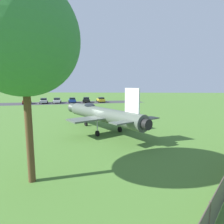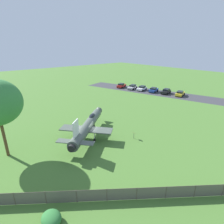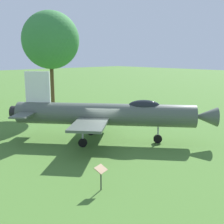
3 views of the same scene
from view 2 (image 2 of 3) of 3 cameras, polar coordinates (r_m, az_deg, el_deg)
name	(u,v)px [view 2 (image 2 of 3)]	position (r m, az deg, el deg)	size (l,w,h in m)	color
ground_plane	(88,137)	(29.85, -7.70, -8.01)	(200.00, 200.00, 0.00)	#47722D
parking_strip	(148,91)	(60.50, 11.40, 6.51)	(44.97, 8.00, 0.00)	#38383D
display_jet	(88,125)	(29.27, -7.67, -4.22)	(12.45, 11.16, 4.95)	#4C564C
perimeter_fence	(61,197)	(19.21, -15.91, -24.50)	(29.92, 22.54, 1.47)	#4C4238
shrub_near_fence	(51,219)	(18.14, -18.79, -29.53)	(1.61, 1.90, 1.03)	#2D7033
info_plaque	(134,134)	(29.03, 6.99, -6.93)	(0.56, 0.69, 1.14)	#333333
parked_car_yellow	(180,93)	(57.32, 20.90, 5.59)	(4.73, 3.05, 1.48)	gold
parked_car_black	(166,91)	(58.50, 16.85, 6.36)	(4.39, 2.79, 1.53)	black
parked_car_blue	(154,90)	(59.59, 13.12, 6.94)	(4.56, 3.03, 1.51)	#23429E
parked_car_white	(142,88)	(61.28, 9.50, 7.53)	(4.48, 2.95, 1.47)	silver
parked_car_silver	(132,87)	(62.78, 6.53, 7.98)	(4.93, 3.33, 1.44)	#B2B5BA
parked_car_red	(121,85)	(64.66, 3.00, 8.48)	(4.50, 3.14, 1.54)	red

